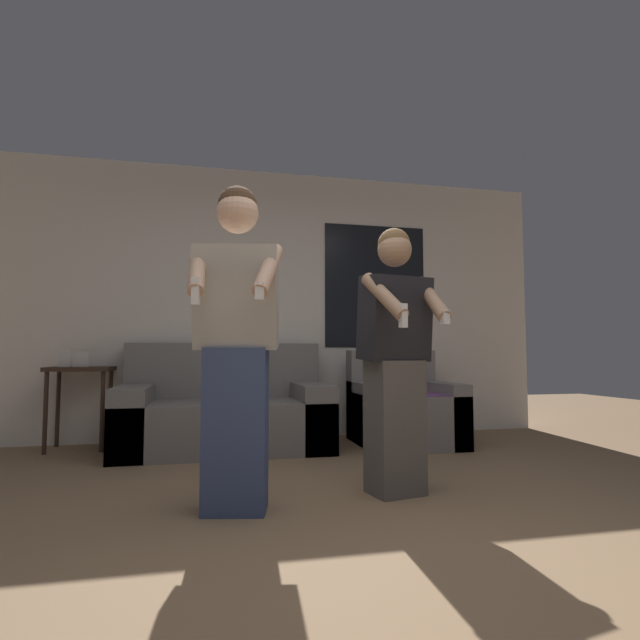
# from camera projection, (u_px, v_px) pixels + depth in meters

# --- Properties ---
(ground_plane) EXTENTS (14.00, 14.00, 0.00)m
(ground_plane) POSITION_uv_depth(u_px,v_px,m) (363.00, 545.00, 2.16)
(ground_plane) COLOR #846647
(wall_back) EXTENTS (5.71, 0.07, 2.70)m
(wall_back) POSITION_uv_depth(u_px,v_px,m) (278.00, 303.00, 5.09)
(wall_back) COLOR silver
(wall_back) RESTS_ON ground_plane
(couch) EXTENTS (1.79, 0.99, 0.93)m
(couch) POSITION_uv_depth(u_px,v_px,m) (225.00, 414.00, 4.40)
(couch) COLOR slate
(couch) RESTS_ON ground_plane
(armchair) EXTENTS (0.87, 0.92, 0.87)m
(armchair) POSITION_uv_depth(u_px,v_px,m) (403.00, 411.00, 4.63)
(armchair) COLOR slate
(armchair) RESTS_ON ground_plane
(side_table) EXTENTS (0.52, 0.43, 0.87)m
(side_table) POSITION_uv_depth(u_px,v_px,m) (80.00, 380.00, 4.38)
(side_table) COLOR #332319
(side_table) RESTS_ON ground_plane
(person_left) EXTENTS (0.50, 0.55, 1.74)m
(person_left) POSITION_uv_depth(u_px,v_px,m) (236.00, 343.00, 2.66)
(person_left) COLOR #384770
(person_left) RESTS_ON ground_plane
(person_right) EXTENTS (0.47, 0.53, 1.60)m
(person_right) POSITION_uv_depth(u_px,v_px,m) (395.00, 357.00, 3.00)
(person_right) COLOR #56514C
(person_right) RESTS_ON ground_plane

